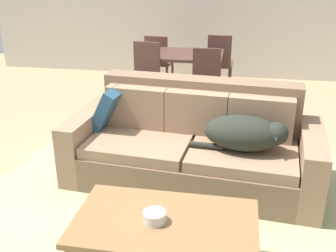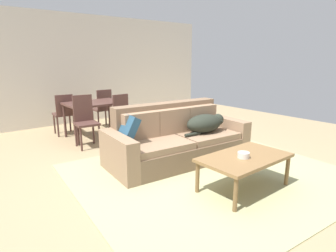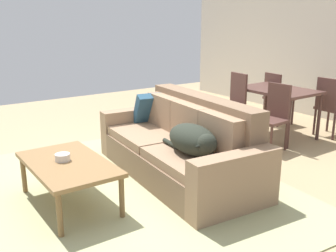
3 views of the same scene
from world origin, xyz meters
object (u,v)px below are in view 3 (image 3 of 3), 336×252
Objects in this scene: couch at (181,147)px; dog_on_left_cushion at (193,140)px; dining_chair_far_left at (276,96)px; throw_pillow_by_left_arm at (151,108)px; dining_chair_far_right at (330,105)px; bowl_on_coffee_table at (63,157)px; dining_chair_near_left at (233,102)px; coffee_table at (68,166)px; dining_chair_near_right at (273,114)px; dining_table at (277,94)px.

couch reaches higher than dog_on_left_cushion.
throw_pillow_by_left_arm is at bearing 96.19° from dining_chair_far_left.
bowl_on_coffee_table is at bearing 89.72° from dining_chair_far_right.
dining_chair_near_left reaches higher than dining_chair_far_right.
dining_chair_near_right is (-0.01, 2.97, 0.10)m from coffee_table.
bowl_on_coffee_table is 3.55m from dining_table.
dining_chair_far_left is at bearing 97.26° from dining_chair_near_left.
throw_pillow_by_left_arm is 0.37× the size of coffee_table.
dining_table is 0.68m from dining_chair_near_left.
coffee_table is (0.82, -1.47, -0.23)m from throw_pillow_by_left_arm.
throw_pillow_by_left_arm is at bearing 119.13° from coffee_table.
dining_chair_far_right reaches higher than throw_pillow_by_left_arm.
dining_chair_far_right is (0.07, 2.79, 0.17)m from couch.
dining_chair_far_left is (-0.79, 4.07, 0.02)m from bowl_on_coffee_table.
couch and dining_chair_near_right have the same top height.
throw_pillow_by_left_arm is (-0.84, 0.12, 0.29)m from couch.
throw_pillow_by_left_arm reaches higher than bowl_on_coffee_table.
dining_table is 0.73m from dining_chair_far_left.
dog_on_left_cushion is 2.25m from dining_chair_near_left.
dining_chair_far_left is (-0.46, 0.54, -0.16)m from dining_table.
dining_chair_far_right is (0.50, 0.63, -0.16)m from dining_table.
dining_chair_near_right is at bearing 86.67° from dining_chair_far_right.
dining_chair_near_left reaches higher than coffee_table.
coffee_table is 0.11m from bowl_on_coffee_table.
couch reaches higher than throw_pillow_by_left_arm.
couch is 0.90m from throw_pillow_by_left_arm.
dining_chair_near_left is (-0.42, -0.52, -0.13)m from dining_table.
couch is 5.59× the size of throw_pillow_by_left_arm.
couch reaches higher than bowl_on_coffee_table.
dining_table is 1.24× the size of dining_chair_far_right.
dining_chair_near_left is at bearing 90.13° from throw_pillow_by_left_arm.
dining_chair_near_left is at bearing 130.71° from dog_on_left_cushion.
dining_table is at bearing 121.72° from dining_chair_near_right.
dining_chair_far_left reaches higher than dining_table.
dining_chair_near_right is 1.00× the size of dining_chair_far_right.
couch is 2.67× the size of dining_chair_far_left.
dog_on_left_cushion is 1.27m from coffee_table.
throw_pillow_by_left_arm is at bearing 171.24° from dog_on_left_cushion.
throw_pillow_by_left_arm is 1.51m from dining_chair_near_left.
couch is 1.62m from dining_chair_near_right.
dining_chair_near_right is at bearing 96.23° from couch.
dining_chair_far_left is at bearing 101.04° from bowl_on_coffee_table.
dining_chair_far_right is (0.92, 2.66, -0.12)m from throw_pillow_by_left_arm.
dining_chair_far_left is (-0.85, 1.08, 0.00)m from dining_chair_near_right.
dining_table is 1.17× the size of dining_chair_near_left.
dining_table reaches higher than coffee_table.
dining_chair_near_left reaches higher than dining_table.
dining_table reaches higher than bowl_on_coffee_table.
dining_chair_far_left reaches higher than coffee_table.
dining_chair_near_left reaches higher than bowl_on_coffee_table.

